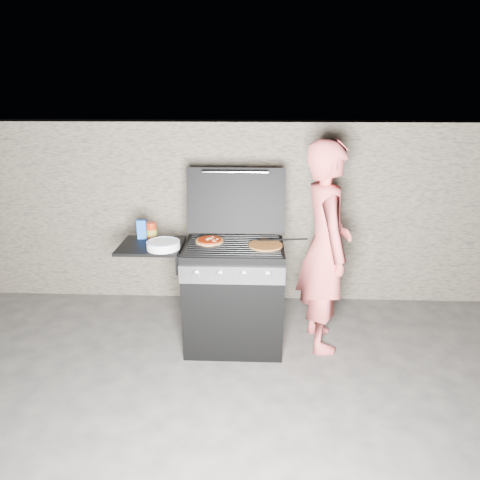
{
  "coord_description": "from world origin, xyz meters",
  "views": [
    {
      "loc": [
        0.18,
        -3.21,
        2.07
      ],
      "look_at": [
        0.05,
        0.0,
        0.95
      ],
      "focal_mm": 32.0,
      "sensor_mm": 36.0,
      "label": 1
    }
  ],
  "objects_px": {
    "gas_grill": "(204,295)",
    "person": "(325,248)",
    "pizza_topped": "(210,240)",
    "sauce_jar": "(152,230)"
  },
  "relations": [
    {
      "from": "gas_grill",
      "to": "sauce_jar",
      "type": "xyz_separation_m",
      "value": [
        -0.45,
        0.17,
        0.51
      ]
    },
    {
      "from": "pizza_topped",
      "to": "person",
      "type": "relative_size",
      "value": 0.13
    },
    {
      "from": "gas_grill",
      "to": "person",
      "type": "distance_m",
      "value": 1.07
    },
    {
      "from": "gas_grill",
      "to": "person",
      "type": "bearing_deg",
      "value": 3.41
    },
    {
      "from": "gas_grill",
      "to": "sauce_jar",
      "type": "height_order",
      "value": "sauce_jar"
    },
    {
      "from": "sauce_jar",
      "to": "gas_grill",
      "type": "bearing_deg",
      "value": -20.28
    },
    {
      "from": "person",
      "to": "pizza_topped",
      "type": "bearing_deg",
      "value": 83.96
    },
    {
      "from": "gas_grill",
      "to": "sauce_jar",
      "type": "distance_m",
      "value": 0.7
    },
    {
      "from": "sauce_jar",
      "to": "person",
      "type": "bearing_deg",
      "value": -4.27
    },
    {
      "from": "gas_grill",
      "to": "pizza_topped",
      "type": "height_order",
      "value": "pizza_topped"
    }
  ]
}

